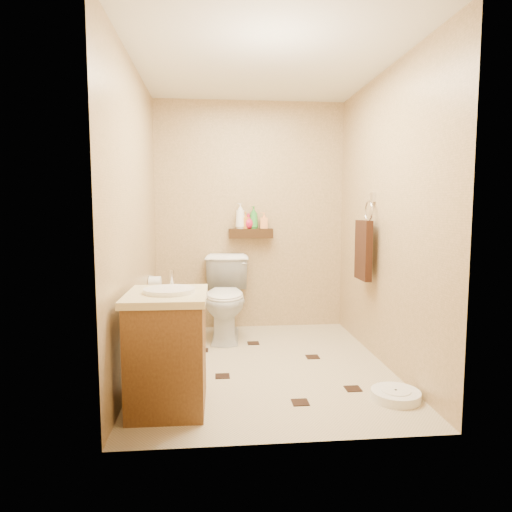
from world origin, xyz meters
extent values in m
plane|color=#CCB495|center=(0.00, 0.00, 0.00)|extent=(2.50, 2.50, 0.00)
cube|color=tan|center=(0.00, 1.25, 1.20)|extent=(2.00, 0.04, 2.40)
cube|color=tan|center=(0.00, -1.25, 1.20)|extent=(2.00, 0.04, 2.40)
cube|color=tan|center=(-1.00, 0.00, 1.20)|extent=(0.04, 2.50, 2.40)
cube|color=tan|center=(1.00, 0.00, 1.20)|extent=(0.04, 2.50, 2.40)
cube|color=silver|center=(0.00, 0.00, 2.40)|extent=(2.00, 2.50, 0.02)
cube|color=#361E0E|center=(0.00, 1.17, 1.02)|extent=(0.46, 0.14, 0.10)
cube|color=black|center=(-0.34, -0.22, 0.00)|extent=(0.11, 0.11, 0.01)
cube|color=black|center=(0.45, 0.16, 0.00)|extent=(0.11, 0.11, 0.01)
cube|color=black|center=(0.16, -0.74, 0.00)|extent=(0.11, 0.11, 0.01)
cube|color=black|center=(-0.51, 0.44, 0.00)|extent=(0.11, 0.11, 0.01)
cube|color=black|center=(0.58, -0.55, 0.00)|extent=(0.11, 0.11, 0.01)
cube|color=black|center=(-0.03, 0.61, 0.00)|extent=(0.11, 0.11, 0.01)
imported|color=white|center=(-0.28, 0.83, 0.40)|extent=(0.51, 0.82, 0.81)
cube|color=brown|center=(-0.70, -0.70, 0.35)|extent=(0.48, 0.59, 0.71)
cube|color=beige|center=(-0.70, -0.70, 0.73)|extent=(0.52, 0.62, 0.05)
cylinder|color=white|center=(-0.68, -0.70, 0.76)|extent=(0.33, 0.33, 0.05)
cylinder|color=silver|center=(-0.68, -0.50, 0.82)|extent=(0.03, 0.03, 0.11)
cylinder|color=white|center=(0.82, -0.75, 0.03)|extent=(0.37, 0.37, 0.06)
cylinder|color=white|center=(0.82, -0.75, 0.06)|extent=(0.20, 0.20, 0.01)
cylinder|color=#175D51|center=(-0.64, 0.99, 0.06)|extent=(0.10, 0.10, 0.11)
cylinder|color=white|center=(-0.64, 0.99, 0.26)|extent=(0.02, 0.02, 0.32)
sphere|color=white|center=(-0.64, 0.99, 0.41)|extent=(0.07, 0.07, 0.07)
cube|color=silver|center=(0.98, 0.25, 1.38)|extent=(0.03, 0.06, 0.08)
torus|color=silver|center=(0.95, 0.25, 1.26)|extent=(0.02, 0.19, 0.19)
cube|color=#361910|center=(0.91, 0.25, 0.92)|extent=(0.06, 0.30, 0.52)
cylinder|color=white|center=(-0.94, 0.65, 0.60)|extent=(0.11, 0.11, 0.11)
cylinder|color=silver|center=(-0.98, 0.65, 0.66)|extent=(0.04, 0.02, 0.02)
imported|color=white|center=(-0.11, 1.17, 1.21)|extent=(0.15, 0.15, 0.27)
imported|color=orange|center=(-0.06, 1.17, 1.16)|extent=(0.11, 0.11, 0.18)
imported|color=#C5173E|center=(-0.03, 1.17, 1.15)|extent=(0.16, 0.16, 0.16)
imported|color=green|center=(0.03, 1.17, 1.19)|extent=(0.12, 0.12, 0.24)
imported|color=#FF9654|center=(0.14, 1.17, 1.16)|extent=(0.09, 0.08, 0.17)
camera|label=1|loc=(-0.41, -3.61, 1.29)|focal=32.00mm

